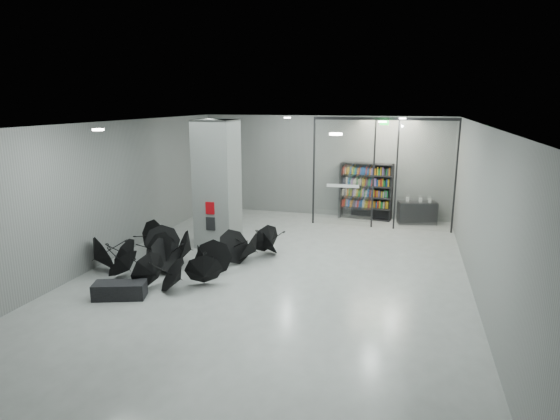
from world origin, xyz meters
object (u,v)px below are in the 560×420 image
(column, at_px, (217,184))
(bookshelf, at_px, (366,191))
(umbrella_cluster, at_px, (182,258))
(shop_counter, at_px, (417,213))
(bench, at_px, (120,290))

(column, xyz_separation_m, bookshelf, (4.25, 4.75, -0.89))
(bookshelf, relative_size, umbrella_cluster, 0.42)
(bookshelf, xyz_separation_m, umbrella_cluster, (-4.36, -7.09, -0.80))
(column, bearing_deg, bookshelf, 48.20)
(bookshelf, relative_size, shop_counter, 1.56)
(bench, height_order, shop_counter, shop_counter)
(shop_counter, bearing_deg, bookshelf, 158.59)
(column, distance_m, shop_counter, 7.83)
(column, bearing_deg, umbrella_cluster, -92.83)
(bench, xyz_separation_m, bookshelf, (4.85, 9.33, 0.91))
(column, height_order, bench, column)
(umbrella_cluster, bearing_deg, bench, -102.37)
(bookshelf, height_order, umbrella_cluster, bookshelf)
(bookshelf, xyz_separation_m, shop_counter, (1.97, -0.26, -0.68))
(bookshelf, height_order, shop_counter, bookshelf)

